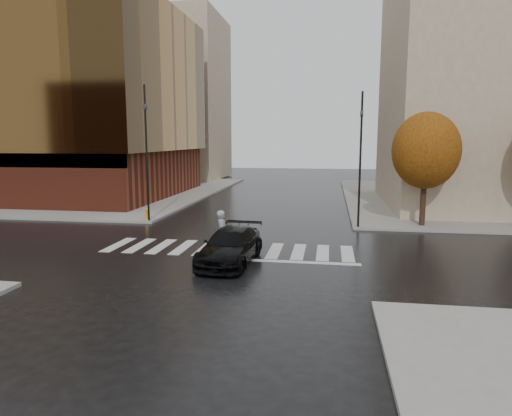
{
  "coord_description": "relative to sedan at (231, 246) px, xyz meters",
  "views": [
    {
      "loc": [
        4.61,
        -19.92,
        5.14
      ],
      "look_at": [
        1.33,
        0.4,
        2.0
      ],
      "focal_mm": 32.0,
      "sensor_mm": 36.0,
      "label": 1
    }
  ],
  "objects": [
    {
      "name": "manhole",
      "position": [
        0.04,
        3.8,
        -0.7
      ],
      "size": [
        0.57,
        0.57,
        0.01
      ],
      "primitive_type": "cylinder",
      "rotation": [
        0.0,
        0.0,
        0.02
      ],
      "color": "#463219",
      "rests_on": "ground"
    },
    {
      "name": "traffic_light_ne",
      "position": [
        5.69,
        8.1,
        3.78
      ],
      "size": [
        0.21,
        0.23,
        7.56
      ],
      "rotation": [
        0.0,
        0.0,
        2.77
      ],
      "color": "black",
      "rests_on": "sidewalk_ne"
    },
    {
      "name": "fire_hydrant",
      "position": [
        -7.11,
        8.3,
        -0.15
      ],
      "size": [
        0.27,
        0.27,
        0.75
      ],
      "color": "orange",
      "rests_on": "sidewalk_nw"
    },
    {
      "name": "sidewalk_nw",
      "position": [
        -21.61,
        22.8,
        -0.63
      ],
      "size": [
        30.0,
        30.0,
        0.15
      ],
      "primitive_type": "cube",
      "color": "gray",
      "rests_on": "ground"
    },
    {
      "name": "sedan",
      "position": [
        0.0,
        0.0,
        0.0
      ],
      "size": [
        2.29,
        5.0,
        1.42
      ],
      "primitive_type": "imported",
      "rotation": [
        0.0,
        0.0,
        -0.06
      ],
      "color": "black",
      "rests_on": "ground"
    },
    {
      "name": "traffic_light_nw",
      "position": [
        -6.91,
        8.1,
        4.19
      ],
      "size": [
        0.23,
        0.2,
        8.15
      ],
      "rotation": [
        0.0,
        0.0,
        -1.76
      ],
      "color": "black",
      "rests_on": "sidewalk_nw"
    },
    {
      "name": "tree_ne_a",
      "position": [
        9.39,
        9.2,
        3.75
      ],
      "size": [
        3.8,
        3.8,
        6.5
      ],
      "color": "black",
      "rests_on": "sidewalk_ne"
    },
    {
      "name": "ground",
      "position": [
        -0.61,
        1.8,
        -0.71
      ],
      "size": [
        120.0,
        120.0,
        0.0
      ],
      "primitive_type": "plane",
      "color": "black",
      "rests_on": "ground"
    },
    {
      "name": "building_nw_far",
      "position": [
        -16.61,
        38.8,
        9.44
      ],
      "size": [
        14.0,
        12.0,
        20.0
      ],
      "primitive_type": "cube",
      "color": "tan",
      "rests_on": "sidewalk_nw"
    },
    {
      "name": "cyclist",
      "position": [
        -0.48,
        0.8,
        -0.0
      ],
      "size": [
        1.93,
        1.06,
        2.08
      ],
      "rotation": [
        0.0,
        0.0,
        1.82
      ],
      "color": "maroon",
      "rests_on": "ground"
    },
    {
      "name": "crosswalk",
      "position": [
        -0.61,
        2.3,
        -0.7
      ],
      "size": [
        12.0,
        3.0,
        0.01
      ],
      "primitive_type": "cube",
      "color": "silver",
      "rests_on": "ground"
    },
    {
      "name": "office_glass",
      "position": [
        -22.61,
        19.79,
        7.57
      ],
      "size": [
        27.0,
        19.0,
        16.0
      ],
      "color": "maroon",
      "rests_on": "sidewalk_nw"
    },
    {
      "name": "building_ne_tan",
      "position": [
        16.39,
        18.8,
        8.44
      ],
      "size": [
        16.0,
        16.0,
        18.0
      ],
      "primitive_type": "cube",
      "color": "tan",
      "rests_on": "sidewalk_ne"
    }
  ]
}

